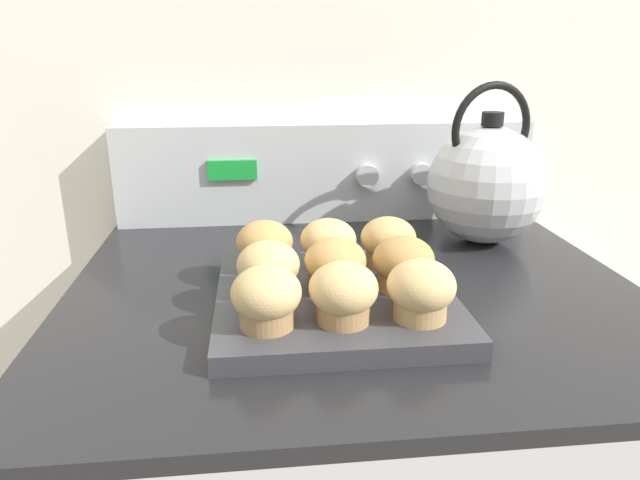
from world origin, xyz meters
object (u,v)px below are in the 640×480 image
object	(u,v)px
muffin_r0_c1	(343,293)
muffin_r2_c1	(328,244)
muffin_r1_c0	(268,269)
muffin_r2_c0	(265,246)
muffin_r1_c2	(403,264)
muffin_r0_c2	(421,290)
tea_kettle	(487,183)
muffin_r2_c2	(388,242)
muffin_pan	(335,300)
muffin_r1_c1	(335,266)
muffin_r0_c0	(266,298)

from	to	relation	value
muffin_r0_c1	muffin_r2_c1	xyz separation A→B (m)	(0.00, 0.15, 0.00)
muffin_r1_c0	muffin_r2_c0	xyz separation A→B (m)	(-0.00, 0.08, 0.00)
muffin_r1_c0	muffin_r1_c2	world-z (taller)	same
muffin_r0_c2	tea_kettle	xyz separation A→B (m)	(0.18, 0.30, 0.04)
muffin_r1_c0	muffin_r2_c0	size ratio (longest dim) A/B	1.00
muffin_r2_c2	muffin_r1_c0	bearing A→B (deg)	-153.38
muffin_r2_c2	muffin_r1_c2	bearing A→B (deg)	-89.78
muffin_r0_c2	muffin_r2_c0	bearing A→B (deg)	135.53
muffin_pan	tea_kettle	size ratio (longest dim) A/B	1.11
muffin_r1_c0	muffin_r2_c0	bearing A→B (deg)	91.98
muffin_pan	muffin_r1_c0	size ratio (longest dim) A/B	3.82
muffin_r2_c1	tea_kettle	size ratio (longest dim) A/B	0.29
muffin_r0_c1	muffin_r1_c1	distance (m)	0.08
muffin_pan	muffin_r1_c1	world-z (taller)	muffin_r1_c1
muffin_r1_c0	tea_kettle	distance (m)	0.41
muffin_r1_c2	muffin_r2_c0	bearing A→B (deg)	153.41
muffin_r1_c1	muffin_r1_c2	bearing A→B (deg)	-2.21
muffin_r1_c2	muffin_r2_c0	distance (m)	0.18
muffin_r0_c1	muffin_r1_c0	bearing A→B (deg)	135.37
muffin_r0_c0	muffin_r1_c0	bearing A→B (deg)	87.17
muffin_r0_c2	muffin_r2_c2	world-z (taller)	same
muffin_r1_c1	muffin_r1_c0	bearing A→B (deg)	-177.56
muffin_r0_c0	muffin_r1_c1	size ratio (longest dim) A/B	1.00
muffin_r1_c0	muffin_r1_c1	size ratio (longest dim) A/B	1.00
muffin_r2_c0	muffin_r1_c0	bearing A→B (deg)	-88.02
muffin_r1_c1	muffin_r2_c0	xyz separation A→B (m)	(-0.08, 0.08, 0.00)
muffin_r0_c0	muffin_r0_c1	xyz separation A→B (m)	(0.08, 0.00, 0.00)
muffin_r1_c2	muffin_r2_c1	xyz separation A→B (m)	(-0.08, 0.08, 0.00)
tea_kettle	muffin_r0_c1	bearing A→B (deg)	-132.12
muffin_r1_c0	tea_kettle	world-z (taller)	tea_kettle
muffin_r2_c2	tea_kettle	distance (m)	0.24
muffin_pan	tea_kettle	world-z (taller)	tea_kettle
muffin_r0_c0	muffin_r1_c0	xyz separation A→B (m)	(0.00, 0.08, 0.00)
muffin_r0_c2	muffin_r1_c1	size ratio (longest dim) A/B	1.00
muffin_r0_c1	muffin_r2_c2	xyz separation A→B (m)	(0.08, 0.15, 0.00)
muffin_r0_c1	muffin_r2_c1	distance (m)	0.15
muffin_r1_c0	muffin_r2_c1	bearing A→B (deg)	45.30
muffin_r0_c0	muffin_r0_c2	size ratio (longest dim) A/B	1.00
muffin_r0_c2	muffin_r0_c1	bearing A→B (deg)	178.57
muffin_pan	muffin_r1_c0	distance (m)	0.09
muffin_r2_c0	muffin_r2_c2	bearing A→B (deg)	-0.60
muffin_r2_c0	muffin_r2_c2	world-z (taller)	same
muffin_r0_c0	muffin_r2_c1	size ratio (longest dim) A/B	1.00
muffin_r1_c1	muffin_r0_c1	bearing A→B (deg)	-91.50
muffin_r1_c1	tea_kettle	xyz separation A→B (m)	(0.26, 0.22, 0.04)
muffin_r0_c2	muffin_r2_c1	distance (m)	0.17
muffin_pan	muffin_r2_c0	world-z (taller)	muffin_r2_c0
muffin_r1_c0	tea_kettle	size ratio (longest dim) A/B	0.29
muffin_r0_c0	muffin_r0_c2	world-z (taller)	same
muffin_r2_c0	muffin_r2_c1	distance (m)	0.08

